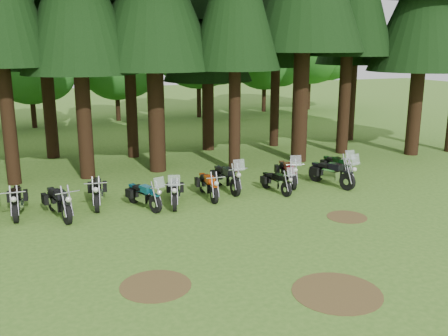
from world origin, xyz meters
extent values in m
plane|color=#3B681E|center=(0.00, 0.00, 0.00)|extent=(120.00, 120.00, 0.00)
cylinder|color=black|center=(-6.29, 9.51, 2.99)|extent=(0.58, 0.58, 5.99)
cylinder|color=black|center=(-3.21, 9.40, 2.78)|extent=(0.66, 0.66, 5.57)
cylinder|color=black|center=(0.07, 9.44, 2.85)|extent=(0.77, 0.77, 5.70)
cylinder|color=black|center=(3.43, 8.02, 2.85)|extent=(0.55, 0.55, 5.71)
cylinder|color=black|center=(7.37, 8.76, 3.31)|extent=(0.80, 0.80, 6.62)
cylinder|color=black|center=(10.62, 9.61, 3.17)|extent=(0.64, 0.64, 6.35)
cylinder|color=black|center=(13.94, 7.83, 2.71)|extent=(0.72, 0.72, 5.41)
cone|color=black|center=(13.94, 7.83, 7.90)|extent=(5.44, 5.44, 6.77)
cylinder|color=black|center=(-4.38, 14.40, 2.78)|extent=(0.65, 0.65, 5.55)
cylinder|color=black|center=(-0.37, 12.94, 2.76)|extent=(0.58, 0.58, 5.52)
cone|color=black|center=(-0.37, 12.94, 8.05)|extent=(4.35, 4.35, 6.90)
cylinder|color=black|center=(4.04, 13.25, 2.35)|extent=(0.66, 0.66, 4.70)
cone|color=black|center=(4.04, 13.25, 6.85)|extent=(4.94, 4.94, 5.87)
cylinder|color=black|center=(8.07, 12.86, 2.78)|extent=(0.53, 0.53, 5.56)
cone|color=black|center=(8.07, 12.86, 8.11)|extent=(3.94, 3.94, 6.95)
cylinder|color=black|center=(13.36, 12.79, 2.82)|extent=(0.61, 0.61, 5.65)
cone|color=black|center=(13.36, 12.79, 8.24)|extent=(4.59, 4.59, 7.06)
cylinder|color=black|center=(-4.99, 25.31, 1.27)|extent=(0.36, 0.36, 2.55)
sphere|color=#246B22|center=(-4.99, 25.31, 4.67)|extent=(5.95, 5.95, 5.95)
sphere|color=#246B22|center=(-3.97, 24.63, 4.08)|extent=(4.25, 4.25, 4.25)
cylinder|color=black|center=(1.32, 26.50, 1.23)|extent=(0.36, 0.36, 2.47)
sphere|color=#246B22|center=(1.32, 26.50, 4.53)|extent=(5.76, 5.76, 5.76)
sphere|color=#246B22|center=(2.30, 25.84, 3.95)|extent=(4.12, 4.12, 4.12)
cylinder|color=black|center=(7.92, 25.96, 1.76)|extent=(0.36, 0.36, 3.52)
sphere|color=#246B22|center=(7.92, 25.96, 6.45)|extent=(8.21, 8.21, 8.21)
sphere|color=#246B22|center=(9.33, 25.02, 5.63)|extent=(5.87, 5.87, 5.87)
cylinder|color=black|center=(14.54, 27.22, 1.47)|extent=(0.36, 0.36, 2.94)
sphere|color=#246B22|center=(14.54, 27.22, 5.39)|extent=(6.86, 6.86, 6.86)
sphere|color=#246B22|center=(15.72, 26.43, 4.70)|extent=(4.90, 4.90, 4.90)
cylinder|color=black|center=(19.09, 27.08, 1.76)|extent=(0.36, 0.36, 3.52)
sphere|color=#246B22|center=(19.09, 27.08, 6.45)|extent=(8.20, 8.20, 8.20)
sphere|color=#246B22|center=(20.49, 26.14, 5.62)|extent=(5.86, 5.86, 5.86)
cylinder|color=#4C3D1E|center=(-3.00, -2.00, 0.01)|extent=(1.80, 1.80, 0.01)
cylinder|color=#4C3D1E|center=(4.50, 0.50, 0.01)|extent=(1.40, 1.40, 0.01)
cylinder|color=#4C3D1E|center=(1.00, -4.00, 0.01)|extent=(2.20, 2.20, 0.01)
cylinder|color=black|center=(-6.22, 4.24, 0.35)|extent=(0.18, 0.71, 0.71)
cylinder|color=black|center=(-6.14, 5.90, 0.35)|extent=(0.18, 0.71, 0.71)
cube|color=silver|center=(-6.18, 5.12, 0.45)|extent=(0.34, 0.76, 0.36)
cube|color=black|center=(-6.19, 4.88, 0.84)|extent=(0.35, 0.60, 0.26)
cube|color=black|center=(-6.16, 5.37, 0.79)|extent=(0.35, 0.60, 0.13)
cylinder|color=black|center=(-4.63, 3.43, 0.37)|extent=(0.31, 0.75, 0.73)
cylinder|color=black|center=(-4.99, 5.12, 0.37)|extent=(0.31, 0.75, 0.73)
cube|color=silver|center=(-4.82, 4.33, 0.47)|extent=(0.47, 0.83, 0.38)
cube|color=black|center=(-4.77, 4.08, 0.87)|extent=(0.46, 0.67, 0.27)
cube|color=black|center=(-4.88, 4.58, 0.82)|extent=(0.46, 0.67, 0.13)
cylinder|color=black|center=(-3.52, 4.30, 0.36)|extent=(0.26, 0.74, 0.72)
cylinder|color=black|center=(-3.25, 5.97, 0.36)|extent=(0.26, 0.74, 0.72)
cube|color=silver|center=(-3.38, 5.19, 0.46)|extent=(0.42, 0.80, 0.37)
cube|color=black|center=(-3.42, 4.94, 0.85)|extent=(0.42, 0.64, 0.26)
cube|color=black|center=(-3.34, 5.44, 0.81)|extent=(0.42, 0.64, 0.13)
cylinder|color=black|center=(-1.59, 3.45, 0.32)|extent=(0.34, 0.65, 0.64)
cylinder|color=black|center=(-2.09, 4.88, 0.32)|extent=(0.34, 0.65, 0.64)
cube|color=silver|center=(-1.86, 4.21, 0.41)|extent=(0.48, 0.73, 0.33)
cube|color=#10586E|center=(-1.78, 4.00, 0.76)|extent=(0.45, 0.60, 0.23)
cube|color=black|center=(-1.93, 4.42, 0.72)|extent=(0.45, 0.60, 0.12)
cube|color=silver|center=(-1.50, 3.18, 1.19)|extent=(0.43, 0.25, 0.38)
cylinder|color=black|center=(-0.89, 3.39, 0.33)|extent=(0.33, 0.68, 0.66)
cylinder|color=black|center=(-0.43, 4.88, 0.33)|extent=(0.33, 0.68, 0.66)
cube|color=silver|center=(-0.65, 4.18, 0.42)|extent=(0.48, 0.76, 0.34)
cube|color=black|center=(-0.72, 3.96, 0.79)|extent=(0.45, 0.62, 0.24)
cube|color=black|center=(-0.58, 4.40, 0.75)|extent=(0.45, 0.62, 0.12)
cube|color=silver|center=(-0.98, 3.10, 1.23)|extent=(0.44, 0.25, 0.40)
cylinder|color=black|center=(0.74, 3.68, 0.34)|extent=(0.19, 0.68, 0.67)
cylinder|color=black|center=(0.85, 5.26, 0.34)|extent=(0.19, 0.68, 0.67)
cube|color=silver|center=(0.80, 4.52, 0.43)|extent=(0.33, 0.73, 0.35)
cube|color=#D0470F|center=(0.78, 4.29, 0.80)|extent=(0.34, 0.58, 0.24)
cube|color=black|center=(0.81, 4.76, 0.76)|extent=(0.34, 0.58, 0.12)
cylinder|color=black|center=(1.86, 4.26, 0.36)|extent=(0.18, 0.73, 0.73)
cylinder|color=black|center=(1.81, 5.97, 0.36)|extent=(0.18, 0.73, 0.73)
cube|color=silver|center=(1.83, 5.17, 0.46)|extent=(0.33, 0.78, 0.38)
cube|color=black|center=(1.84, 4.91, 0.86)|extent=(0.35, 0.62, 0.27)
cube|color=black|center=(1.82, 5.42, 0.82)|extent=(0.35, 0.62, 0.13)
cube|color=silver|center=(1.87, 3.93, 1.35)|extent=(0.47, 0.15, 0.44)
cylinder|color=black|center=(3.71, 3.44, 0.29)|extent=(0.21, 0.60, 0.58)
cylinder|color=black|center=(3.50, 4.80, 0.29)|extent=(0.21, 0.60, 0.58)
cube|color=silver|center=(3.60, 4.16, 0.37)|extent=(0.34, 0.65, 0.30)
cube|color=black|center=(3.63, 3.96, 0.69)|extent=(0.34, 0.52, 0.21)
cube|color=black|center=(3.57, 4.36, 0.65)|extent=(0.34, 0.52, 0.11)
cube|color=silver|center=(3.75, 3.18, 1.08)|extent=(0.38, 0.17, 0.35)
cylinder|color=black|center=(4.42, 4.18, 0.36)|extent=(0.31, 0.73, 0.71)
cylinder|color=black|center=(4.81, 5.81, 0.36)|extent=(0.31, 0.73, 0.71)
cube|color=silver|center=(4.63, 5.05, 0.45)|extent=(0.47, 0.81, 0.37)
cube|color=maroon|center=(4.57, 4.81, 0.84)|extent=(0.45, 0.65, 0.26)
cube|color=black|center=(4.69, 5.29, 0.80)|extent=(0.45, 0.65, 0.13)
cube|color=silver|center=(4.35, 3.87, 1.32)|extent=(0.47, 0.24, 0.43)
cylinder|color=black|center=(6.48, 3.28, 0.37)|extent=(0.35, 0.75, 0.74)
cylinder|color=black|center=(6.02, 4.95, 0.37)|extent=(0.35, 0.75, 0.74)
cube|color=silver|center=(6.23, 4.17, 0.47)|extent=(0.51, 0.84, 0.38)
cube|color=black|center=(6.30, 3.92, 0.87)|extent=(0.49, 0.68, 0.27)
cube|color=black|center=(6.17, 4.42, 0.83)|extent=(0.49, 0.68, 0.13)
cube|color=silver|center=(6.57, 2.96, 1.36)|extent=(0.49, 0.26, 0.44)
cylinder|color=black|center=(7.19, 4.45, 0.34)|extent=(0.19, 0.69, 0.69)
cylinder|color=black|center=(7.31, 6.06, 0.34)|extent=(0.19, 0.69, 0.69)
cube|color=silver|center=(7.25, 5.30, 0.44)|extent=(0.34, 0.75, 0.35)
cube|color=black|center=(7.24, 5.07, 0.81)|extent=(0.35, 0.59, 0.25)
cube|color=black|center=(7.27, 5.54, 0.77)|extent=(0.35, 0.59, 0.12)
cube|color=silver|center=(7.17, 4.14, 1.27)|extent=(0.44, 0.16, 0.41)
camera|label=1|loc=(-5.68, -13.20, 5.85)|focal=40.00mm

